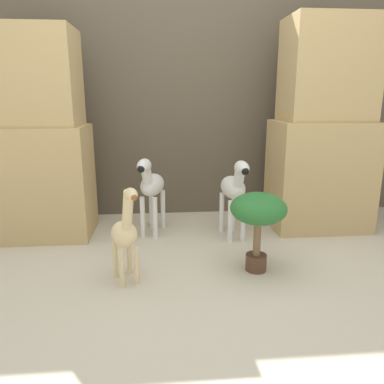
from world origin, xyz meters
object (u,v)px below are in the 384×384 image
(zebra_left, at_px, (151,185))
(potted_palm_front, at_px, (258,213))
(zebra_right, at_px, (234,188))
(giraffe_figurine, at_px, (125,232))

(zebra_left, xyz_separation_m, potted_palm_front, (0.67, -0.71, -0.02))
(zebra_right, xyz_separation_m, potted_palm_front, (0.04, -0.57, -0.02))
(zebra_left, bearing_deg, giraffe_figurine, -99.52)
(zebra_right, distance_m, giraffe_figurine, 1.01)
(zebra_left, bearing_deg, potted_palm_front, -46.96)
(zebra_left, relative_size, potted_palm_front, 1.25)
(zebra_left, distance_m, potted_palm_front, 0.98)
(potted_palm_front, bearing_deg, zebra_left, 133.04)
(giraffe_figurine, height_order, potted_palm_front, giraffe_figurine)
(potted_palm_front, bearing_deg, zebra_right, 93.58)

